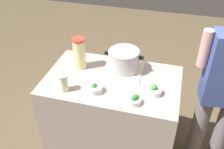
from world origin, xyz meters
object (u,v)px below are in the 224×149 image
at_px(broccoli_bowl_front, 134,100).
at_px(broccoli_bowl_back, 95,88).
at_px(cooking_pot, 124,60).
at_px(mason_jar, 64,83).
at_px(broccoli_bowl_center, 154,90).
at_px(person_cook, 222,92).
at_px(lemonade_pitcher, 79,53).

relative_size(broccoli_bowl_front, broccoli_bowl_back, 0.91).
xyz_separation_m(cooking_pot, broccoli_bowl_back, (-0.15, -0.36, -0.08)).
relative_size(cooking_pot, mason_jar, 2.36).
relative_size(mason_jar, broccoli_bowl_front, 1.31).
bearing_deg(cooking_pot, broccoli_bowl_back, -112.89).
distance_m(cooking_pot, broccoli_bowl_center, 0.41).
height_order(broccoli_bowl_center, person_cook, person_cook).
distance_m(mason_jar, broccoli_bowl_front, 0.57).
height_order(cooking_pot, mason_jar, cooking_pot).
distance_m(lemonade_pitcher, broccoli_bowl_front, 0.67).
relative_size(cooking_pot, lemonade_pitcher, 1.20).
height_order(broccoli_bowl_front, person_cook, person_cook).
relative_size(broccoli_bowl_center, broccoli_bowl_back, 0.94).
distance_m(lemonade_pitcher, person_cook, 1.24).
height_order(lemonade_pitcher, broccoli_bowl_back, lemonade_pitcher).
height_order(cooking_pot, broccoli_bowl_back, cooking_pot).
bearing_deg(person_cook, mason_jar, -164.39).
distance_m(broccoli_bowl_center, person_cook, 0.57).
bearing_deg(cooking_pot, mason_jar, -133.58).
relative_size(lemonade_pitcher, broccoli_bowl_front, 2.58).
bearing_deg(cooking_pot, lemonade_pitcher, -171.09).
xyz_separation_m(broccoli_bowl_center, person_cook, (0.53, 0.19, -0.06)).
distance_m(cooking_pot, mason_jar, 0.57).
distance_m(lemonade_pitcher, broccoli_bowl_center, 0.73).
xyz_separation_m(broccoli_bowl_front, broccoli_bowl_center, (0.13, 0.15, 0.00)).
relative_size(cooking_pot, broccoli_bowl_front, 3.09).
bearing_deg(broccoli_bowl_center, cooking_pot, 140.18).
bearing_deg(cooking_pot, broccoli_bowl_center, -39.82).
relative_size(lemonade_pitcher, broccoli_bowl_center, 2.49).
bearing_deg(broccoli_bowl_back, lemonade_pitcher, 128.64).
bearing_deg(broccoli_bowl_back, broccoli_bowl_front, -8.93).
relative_size(lemonade_pitcher, person_cook, 0.18).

